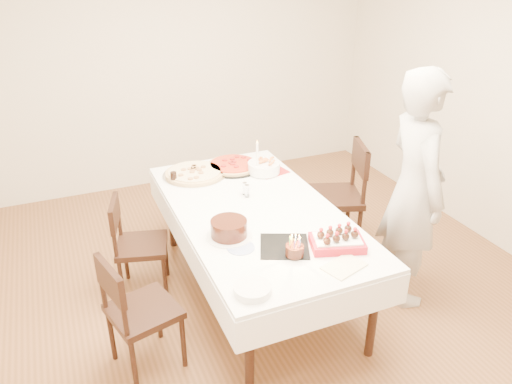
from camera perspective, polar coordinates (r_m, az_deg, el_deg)
name	(u,v)px	position (r m, az deg, el deg)	size (l,w,h in m)	color
floor	(272,296)	(4.07, 1.87, -11.84)	(5.00, 5.00, 0.00)	brown
wall_back	(179,64)	(5.69, -8.80, 14.20)	(4.50, 0.04, 2.70)	beige
dining_table	(256,252)	(3.91, 0.00, -6.88)	(1.14, 2.14, 0.75)	white
chair_right_savory	(333,197)	(4.50, 8.83, -0.56)	(0.52, 0.52, 1.01)	black
chair_left_savory	(142,246)	(4.02, -12.90, -5.99)	(0.42, 0.42, 0.82)	black
chair_left_dessert	(144,311)	(3.34, -12.72, -13.14)	(0.44, 0.44, 0.86)	black
person	(414,190)	(3.84, 17.61, 0.21)	(0.66, 0.43, 1.81)	#B6B1AC
pizza_white	(195,173)	(4.30, -7.03, 2.16)	(0.55, 0.55, 0.04)	beige
pizza_pepperoni	(233,165)	(4.42, -2.62, 3.07)	(0.49, 0.49, 0.04)	red
red_placemat	(270,171)	(4.36, 1.61, 2.43)	(0.26, 0.26, 0.01)	#B21E1E
pasta_bowl	(264,167)	(4.30, 0.90, 2.84)	(0.28, 0.28, 0.09)	white
taper_candle	(257,158)	(4.19, 0.13, 3.87)	(0.07, 0.07, 0.33)	white
shaker_pair	(247,191)	(3.88, -1.04, 0.12)	(0.09, 0.09, 0.10)	white
cola_glass	(174,178)	(4.17, -9.40, 1.63)	(0.05, 0.05, 0.10)	black
layer_cake	(229,229)	(3.36, -3.12, -4.23)	(0.31, 0.31, 0.12)	#34160D
cake_board	(284,247)	(3.29, 3.26, -6.25)	(0.31, 0.31, 0.01)	black
birthday_cake	(295,246)	(3.15, 4.46, -6.16)	(0.12, 0.12, 0.13)	#3B1A10
strawberry_box	(337,241)	(3.30, 9.26, -5.59)	(0.34, 0.23, 0.08)	#A41221
box_lid	(344,267)	(3.13, 10.03, -8.44)	(0.26, 0.17, 0.02)	beige
plate_stack	(252,289)	(2.87, -0.41, -11.06)	(0.22, 0.22, 0.05)	white
china_plate	(241,248)	(3.26, -1.74, -6.37)	(0.18, 0.18, 0.01)	white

